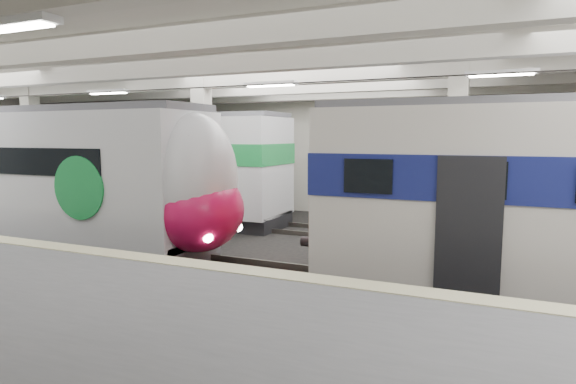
% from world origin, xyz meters
% --- Properties ---
extents(station_hall, '(36.00, 24.00, 5.75)m').
position_xyz_m(station_hall, '(0.00, -1.74, 3.24)').
color(station_hall, black).
rests_on(station_hall, ground).
extents(modern_emu, '(13.33, 2.75, 4.32)m').
position_xyz_m(modern_emu, '(-6.12, -0.00, 2.13)').
color(modern_emu, silver).
rests_on(modern_emu, ground).
extents(far_train, '(13.55, 3.05, 4.33)m').
position_xyz_m(far_train, '(-8.00, 5.50, 2.24)').
color(far_train, silver).
rests_on(far_train, ground).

